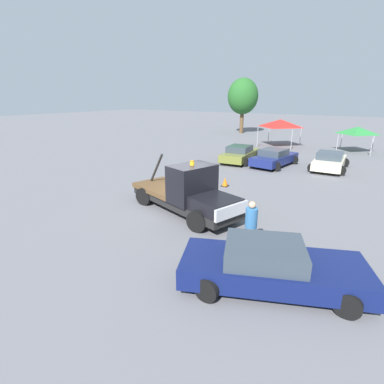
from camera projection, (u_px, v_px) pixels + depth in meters
ground_plane at (183, 211)px, 14.13m from camera, size 160.00×160.00×0.00m
tow_truck at (188, 194)px, 13.54m from camera, size 6.42×3.63×2.55m
foreground_car at (271, 266)px, 8.38m from camera, size 5.47×3.78×1.34m
person_near_truck at (251, 223)px, 10.21m from camera, size 0.41×0.41×1.85m
parked_car_olive at (240, 154)px, 24.60m from camera, size 2.72×4.83×1.34m
parked_car_navy at (274, 158)px, 23.09m from camera, size 2.92×4.84×1.34m
parked_car_cream at (330, 161)px, 21.90m from camera, size 2.62×4.47×1.34m
canopy_tent_red at (281, 123)px, 31.64m from camera, size 3.63×3.63×2.84m
canopy_tent_green at (358, 130)px, 28.29m from camera, size 2.89×2.89×2.42m
tree_left at (243, 96)px, 42.12m from camera, size 4.26×4.26×7.60m
traffic_cone at (225, 182)px, 17.98m from camera, size 0.40×0.40×0.55m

